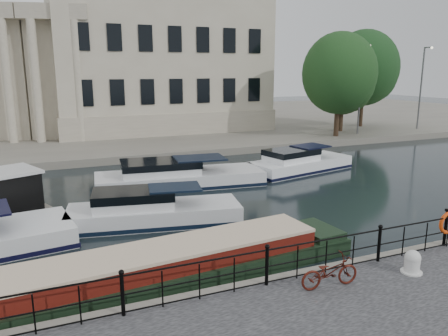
# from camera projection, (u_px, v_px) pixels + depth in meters

# --- Properties ---
(ground_plane) EXTENTS (160.00, 160.00, 0.00)m
(ground_plane) POSITION_uv_depth(u_px,v_px,m) (234.00, 270.00, 14.45)
(ground_plane) COLOR black
(ground_plane) RESTS_ON ground
(far_bank) EXTENTS (120.00, 42.00, 0.55)m
(far_bank) POSITION_uv_depth(u_px,v_px,m) (93.00, 125.00, 49.41)
(far_bank) COLOR #6B665B
(far_bank) RESTS_ON ground_plane
(railing) EXTENTS (24.14, 0.14, 1.22)m
(railing) POSITION_uv_depth(u_px,v_px,m) (267.00, 263.00, 12.17)
(railing) COLOR black
(railing) RESTS_ON near_quay
(civic_building) EXTENTS (53.55, 31.84, 16.85)m
(civic_building) POSITION_uv_depth(u_px,v_px,m) (83.00, 63.00, 43.67)
(civic_building) COLOR #ADA38C
(civic_building) RESTS_ON far_bank
(lamp_posts) EXTENTS (8.24, 1.55, 8.07)m
(lamp_posts) POSITION_uv_depth(u_px,v_px,m) (392.00, 87.00, 41.86)
(lamp_posts) COLOR #59595B
(lamp_posts) RESTS_ON far_bank
(bicycle) EXTENTS (1.79, 0.73, 0.92)m
(bicycle) POSITION_uv_depth(u_px,v_px,m) (330.00, 272.00, 12.09)
(bicycle) COLOR #41130B
(bicycle) RESTS_ON near_quay
(mooring_bollard) EXTENTS (0.63, 0.63, 0.71)m
(mooring_bollard) POSITION_uv_depth(u_px,v_px,m) (412.00, 262.00, 12.98)
(mooring_bollard) COLOR silver
(mooring_bollard) RESTS_ON near_quay
(life_ring_post) EXTENTS (0.81, 0.21, 1.32)m
(life_ring_post) POSITION_uv_depth(u_px,v_px,m) (448.00, 223.00, 14.82)
(life_ring_post) COLOR black
(life_ring_post) RESTS_ON near_quay
(narrowboat) EXTENTS (15.71, 3.43, 1.57)m
(narrowboat) POSITION_uv_depth(u_px,v_px,m) (128.00, 281.00, 12.90)
(narrowboat) COLOR black
(narrowboat) RESTS_ON ground_plane
(harbour_hut) EXTENTS (4.05, 3.76, 2.20)m
(harbour_hut) POSITION_uv_depth(u_px,v_px,m) (9.00, 195.00, 19.58)
(harbour_hut) COLOR #6B665B
(harbour_hut) RESTS_ON ground_plane
(cabin_cruisers) EXTENTS (27.73, 10.83, 1.99)m
(cabin_cruisers) POSITION_uv_depth(u_px,v_px,m) (151.00, 197.00, 21.32)
(cabin_cruisers) COLOR white
(cabin_cruisers) RESTS_ON ground_plane
(trees) EXTENTS (13.51, 11.53, 9.96)m
(trees) POSITION_uv_depth(u_px,v_px,m) (354.00, 75.00, 42.13)
(trees) COLOR black
(trees) RESTS_ON far_bank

